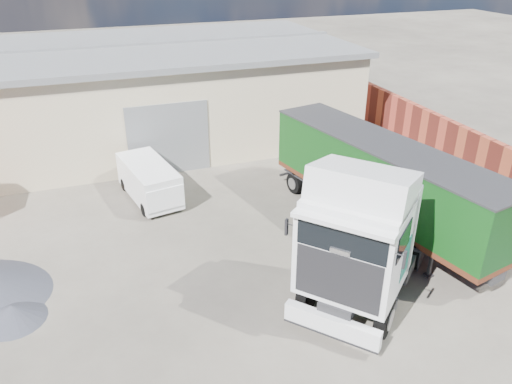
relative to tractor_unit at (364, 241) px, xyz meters
name	(u,v)px	position (x,y,z in m)	size (l,w,h in m)	color
ground	(282,276)	(-1.94, 1.83, -2.13)	(120.00, 120.00, 0.00)	#282620
warehouse	(77,97)	(-7.94, 17.83, 0.54)	(30.60, 12.60, 5.42)	#C1B594
brick_boundary_wall	(447,144)	(9.56, 7.83, -0.88)	(0.35, 26.00, 2.50)	maroon
tractor_unit	(364,241)	(0.00, 0.00, 0.00)	(7.42, 7.02, 5.05)	black
box_trailer	(380,176)	(2.94, 3.80, 0.11)	(4.61, 11.27, 3.67)	#2D2D30
panel_van	(150,182)	(-5.34, 9.16, -1.25)	(2.43, 4.36, 1.68)	black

